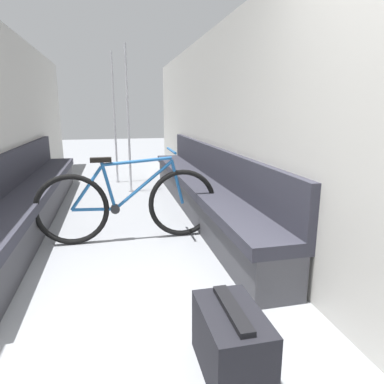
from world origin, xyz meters
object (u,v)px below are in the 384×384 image
(bench_seat_row_left, at_px, (31,199))
(bench_seat_row_right, at_px, (200,190))
(luggage_bag, at_px, (231,341))
(bicycle, at_px, (129,204))
(grab_pole_near, at_px, (115,121))

(bench_seat_row_left, bearing_deg, bench_seat_row_right, 0.00)
(luggage_bag, bearing_deg, bench_seat_row_left, 118.21)
(bench_seat_row_left, relative_size, bench_seat_row_right, 1.00)
(bicycle, relative_size, grab_pole_near, 0.80)
(grab_pole_near, relative_size, luggage_bag, 4.61)
(bench_seat_row_right, distance_m, luggage_bag, 2.85)
(bicycle, xyz_separation_m, luggage_bag, (0.40, -1.97, -0.20))
(bicycle, relative_size, luggage_bag, 3.68)
(bicycle, bearing_deg, bench_seat_row_right, 50.67)
(bicycle, bearing_deg, bench_seat_row_left, 152.90)
(bench_seat_row_left, xyz_separation_m, bench_seat_row_right, (2.05, 0.00, 0.00))
(bench_seat_row_right, relative_size, grab_pole_near, 2.04)
(bench_seat_row_right, xyz_separation_m, grab_pole_near, (-1.03, 2.15, 0.82))
(bicycle, xyz_separation_m, grab_pole_near, (-0.07, 2.97, 0.73))
(bench_seat_row_right, bearing_deg, luggage_bag, -101.21)
(bicycle, distance_m, grab_pole_near, 3.06)
(grab_pole_near, xyz_separation_m, luggage_bag, (0.47, -4.94, -0.93))
(bench_seat_row_left, height_order, bench_seat_row_right, same)
(bench_seat_row_left, distance_m, bench_seat_row_right, 2.05)
(bench_seat_row_right, xyz_separation_m, luggage_bag, (-0.55, -2.79, -0.11))
(grab_pole_near, bearing_deg, bench_seat_row_left, -115.49)
(bicycle, height_order, luggage_bag, bicycle)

